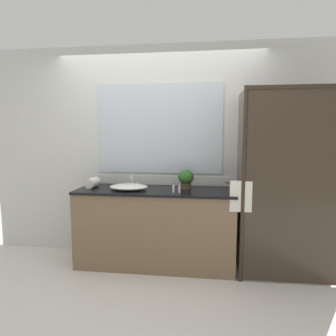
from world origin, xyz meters
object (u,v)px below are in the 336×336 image
faucet (132,183)px  potted_plant (186,178)px  sink_basin (129,187)px  amenity_bottle_conditioner (179,189)px  rolled_towel_near_edge (92,183)px  amenity_bottle_shampoo (174,188)px

faucet → potted_plant: (0.64, -0.03, 0.08)m
sink_basin → amenity_bottle_conditioner: amenity_bottle_conditioner is taller
rolled_towel_near_edge → faucet: bearing=10.9°
amenity_bottle_shampoo → faucet: bearing=154.0°
potted_plant → amenity_bottle_shampoo: size_ratio=2.17×
amenity_bottle_shampoo → amenity_bottle_conditioner: bearing=-17.5°
potted_plant → rolled_towel_near_edge: potted_plant is taller
faucet → rolled_towel_near_edge: bearing=-169.1°
sink_basin → amenity_bottle_shampoo: size_ratio=4.26×
amenity_bottle_shampoo → amenity_bottle_conditioner: 0.07m
potted_plant → amenity_bottle_conditioner: (-0.05, -0.25, -0.08)m
faucet → amenity_bottle_shampoo: (0.53, -0.26, 0.00)m
amenity_bottle_conditioner → rolled_towel_near_edge: (-1.05, 0.19, 0.02)m
faucet → amenity_bottle_conditioner: (0.59, -0.28, -0.00)m
sink_basin → rolled_towel_near_edge: (-0.46, 0.08, 0.02)m
amenity_bottle_conditioner → faucet: bearing=154.9°
amenity_bottle_conditioner → rolled_towel_near_edge: bearing=169.9°
sink_basin → amenity_bottle_conditioner: bearing=-10.4°
sink_basin → potted_plant: potted_plant is taller
faucet → sink_basin: bearing=-90.0°
sink_basin → rolled_towel_near_edge: bearing=170.4°
faucet → rolled_towel_near_edge: size_ratio=0.84×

